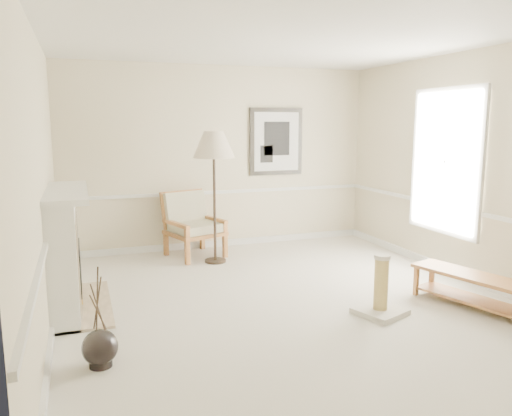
{
  "coord_description": "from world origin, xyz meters",
  "views": [
    {
      "loc": [
        -2.15,
        -5.0,
        2.01
      ],
      "look_at": [
        -0.12,
        0.7,
        0.97
      ],
      "focal_mm": 35.0,
      "sensor_mm": 36.0,
      "label": 1
    }
  ],
  "objects_px": {
    "armchair": "(191,221)",
    "scratching_post": "(381,296)",
    "floor_vase": "(100,348)",
    "floor_lamp": "(214,148)",
    "bench": "(472,285)"
  },
  "relations": [
    {
      "from": "floor_lamp",
      "to": "bench",
      "type": "height_order",
      "value": "floor_lamp"
    },
    {
      "from": "bench",
      "to": "scratching_post",
      "type": "bearing_deg",
      "value": 171.18
    },
    {
      "from": "bench",
      "to": "scratching_post",
      "type": "height_order",
      "value": "scratching_post"
    },
    {
      "from": "floor_lamp",
      "to": "bench",
      "type": "bearing_deg",
      "value": -51.14
    },
    {
      "from": "scratching_post",
      "to": "floor_vase",
      "type": "bearing_deg",
      "value": -175.7
    },
    {
      "from": "floor_vase",
      "to": "scratching_post",
      "type": "xyz_separation_m",
      "value": [
        2.85,
        0.21,
        0.05
      ]
    },
    {
      "from": "floor_vase",
      "to": "armchair",
      "type": "xyz_separation_m",
      "value": [
        1.48,
        3.26,
        0.37
      ]
    },
    {
      "from": "bench",
      "to": "floor_lamp",
      "type": "bearing_deg",
      "value": 128.86
    },
    {
      "from": "armchair",
      "to": "floor_lamp",
      "type": "bearing_deg",
      "value": -82.58
    },
    {
      "from": "floor_vase",
      "to": "bench",
      "type": "xyz_separation_m",
      "value": [
        3.9,
        0.05,
        0.09
      ]
    },
    {
      "from": "armchair",
      "to": "scratching_post",
      "type": "height_order",
      "value": "armchair"
    },
    {
      "from": "armchair",
      "to": "floor_lamp",
      "type": "height_order",
      "value": "floor_lamp"
    },
    {
      "from": "floor_vase",
      "to": "armchair",
      "type": "distance_m",
      "value": 3.6
    },
    {
      "from": "floor_lamp",
      "to": "scratching_post",
      "type": "height_order",
      "value": "floor_lamp"
    },
    {
      "from": "floor_lamp",
      "to": "bench",
      "type": "distance_m",
      "value": 3.75
    }
  ]
}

